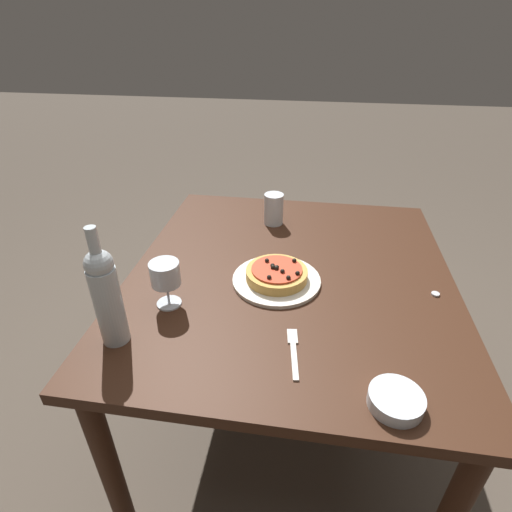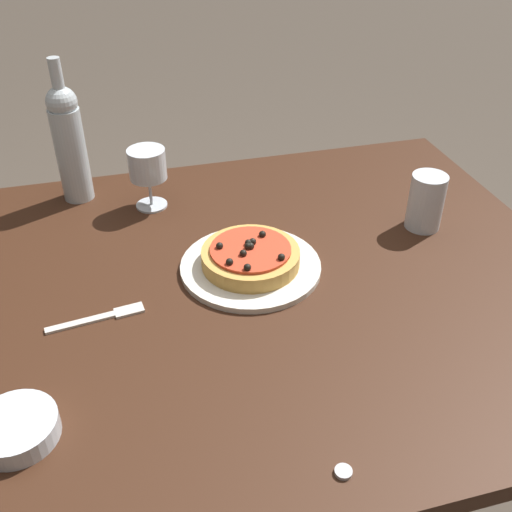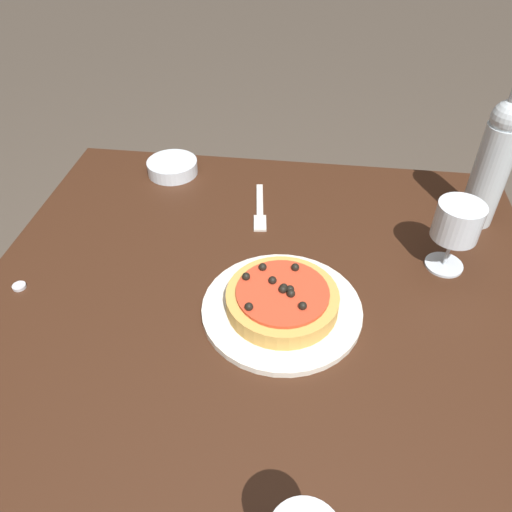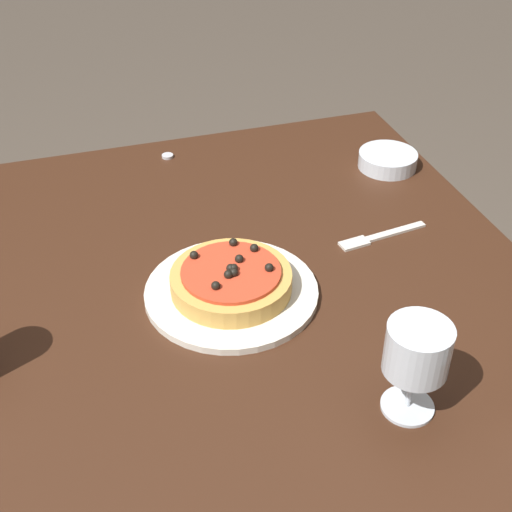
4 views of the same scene
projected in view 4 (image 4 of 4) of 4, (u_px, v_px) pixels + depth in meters
name	position (u px, v px, depth m)	size (l,w,h in m)	color
dining_table	(192.00, 332.00, 1.20)	(1.13, 1.02, 0.76)	#381E11
dinner_plate	(231.00, 292.00, 1.12)	(0.27, 0.27, 0.01)	silver
pizza	(231.00, 280.00, 1.11)	(0.19, 0.19, 0.05)	gold
wine_glass	(417.00, 352.00, 0.88)	(0.08, 0.08, 0.14)	silver
side_bowl	(388.00, 160.00, 1.45)	(0.12, 0.12, 0.03)	silver
fork	(377.00, 237.00, 1.25)	(0.17, 0.04, 0.00)	beige
bottle_cap	(168.00, 156.00, 1.49)	(0.02, 0.02, 0.01)	#B7B7BC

